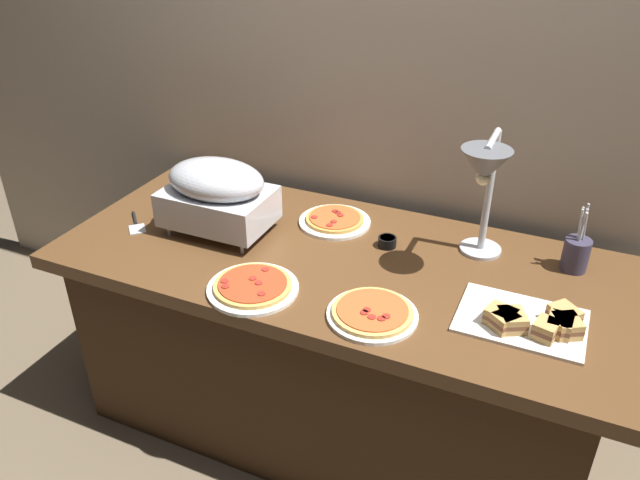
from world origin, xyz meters
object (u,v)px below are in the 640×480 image
sandwich_platter (531,321)px  heat_lamp (485,176)px  pizza_plate_front (372,313)px  utensil_holder (576,253)px  chafing_dish (217,193)px  serving_spatula (136,224)px  sauce_cup_near (387,241)px  pizza_plate_center (253,287)px  pizza_plate_raised_stand (335,220)px

sandwich_platter → heat_lamp: bearing=133.1°
pizza_plate_front → utensil_holder: utensil_holder is taller
chafing_dish → serving_spatula: (-0.31, -0.09, -0.15)m
chafing_dish → sauce_cup_near: (0.59, 0.14, -0.13)m
chafing_dish → sandwich_platter: bearing=-6.5°
serving_spatula → pizza_plate_center: bearing=-17.7°
pizza_plate_raised_stand → utensil_holder: (0.83, 0.03, 0.05)m
sauce_cup_near → utensil_holder: 0.61m
pizza_plate_front → pizza_plate_center: 0.38m
pizza_plate_raised_stand → sandwich_platter: 0.82m
chafing_dish → heat_lamp: 0.91m
pizza_plate_front → sauce_cup_near: 0.41m
pizza_plate_front → sauce_cup_near: sauce_cup_near is taller
heat_lamp → utensil_holder: heat_lamp is taller
sauce_cup_near → utensil_holder: (0.60, 0.11, 0.04)m
heat_lamp → pizza_plate_center: (-0.59, -0.39, -0.33)m
chafing_dish → pizza_plate_front: 0.74m
pizza_plate_front → sandwich_platter: (0.43, 0.13, 0.01)m
pizza_plate_front → utensil_holder: (0.51, 0.51, 0.05)m
pizza_plate_front → sandwich_platter: size_ratio=0.75×
chafing_dish → heat_lamp: size_ratio=0.85×
heat_lamp → pizza_plate_front: heat_lamp is taller
pizza_plate_raised_stand → serving_spatula: pizza_plate_raised_stand is taller
heat_lamp → pizza_plate_raised_stand: bearing=167.8°
sandwich_platter → sauce_cup_near: 0.58m
pizza_plate_front → sauce_cup_near: bearing=102.9°
pizza_plate_front → pizza_plate_center: bearing=-176.5°
pizza_plate_center → utensil_holder: bearing=30.9°
pizza_plate_center → pizza_plate_front: bearing=3.5°
pizza_plate_front → pizza_plate_center: same height
pizza_plate_center → sauce_cup_near: bearing=55.4°
pizza_plate_front → utensil_holder: bearing=45.1°
utensil_holder → pizza_plate_center: bearing=-149.1°
heat_lamp → serving_spatula: bearing=-170.8°
pizza_plate_center → pizza_plate_raised_stand: same height
serving_spatula → pizza_plate_raised_stand: bearing=25.0°
sandwich_platter → sauce_cup_near: (-0.52, 0.27, -0.01)m
sandwich_platter → pizza_plate_raised_stand: bearing=155.2°
pizza_plate_center → sandwich_platter: sandwich_platter is taller
utensil_holder → serving_spatula: bearing=-167.2°
chafing_dish → serving_spatula: bearing=-164.1°
sandwich_platter → utensil_holder: utensil_holder is taller
sandwich_platter → utensil_holder: size_ratio=1.54×
pizza_plate_front → serving_spatula: bearing=170.3°
pizza_plate_center → serving_spatula: (-0.60, 0.19, -0.01)m
pizza_plate_raised_stand → serving_spatula: 0.73m
chafing_dish → utensil_holder: (1.18, 0.25, -0.09)m
chafing_dish → pizza_plate_front: bearing=-20.8°
pizza_plate_raised_stand → pizza_plate_front: bearing=-56.1°
heat_lamp → sauce_cup_near: 0.44m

